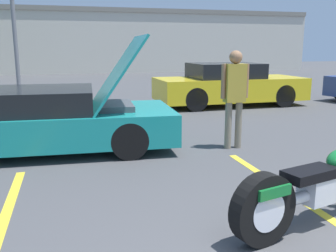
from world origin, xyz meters
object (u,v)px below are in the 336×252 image
spectator_by_show_car (235,91)px  show_car_hood_open (46,120)px  motorcycle (325,186)px  parked_car_left_row (229,85)px

spectator_by_show_car → show_car_hood_open: bearing=167.5°
motorcycle → parked_car_left_row: 8.08m
show_car_hood_open → parked_car_left_row: 6.63m
motorcycle → spectator_by_show_car: spectator_by_show_car is taller
show_car_hood_open → parked_car_left_row: size_ratio=0.99×
motorcycle → spectator_by_show_car: bearing=68.7°
show_car_hood_open → spectator_by_show_car: show_car_hood_open is taller
motorcycle → show_car_hood_open: 4.70m
parked_car_left_row → spectator_by_show_car: bearing=-114.1°
show_car_hood_open → parked_car_left_row: bearing=40.6°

